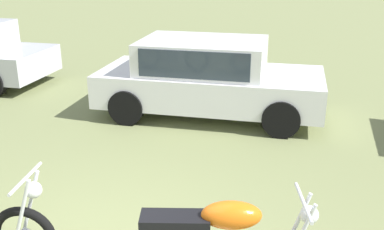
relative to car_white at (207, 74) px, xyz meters
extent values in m
cylinder|color=silver|center=(-0.33, -4.79, -0.14)|extent=(0.27, 0.09, 0.72)
cylinder|color=silver|center=(-0.29, -4.97, -0.14)|extent=(0.27, 0.09, 0.72)
cylinder|color=silver|center=(-0.27, -4.87, 0.18)|extent=(0.16, 0.63, 0.03)
sphere|color=silver|center=(-0.21, -4.86, 0.06)|extent=(0.19, 0.19, 0.16)
cylinder|color=silver|center=(2.14, -4.41, -0.16)|extent=(0.27, 0.12, 0.75)
ellipsoid|color=orange|center=(1.64, -4.66, 0.05)|extent=(0.57, 0.40, 0.24)
cube|color=black|center=(1.18, -4.80, -0.01)|extent=(0.64, 0.41, 0.10)
cylinder|color=silver|center=(2.21, -4.48, 0.18)|extent=(0.22, 0.62, 0.03)
sphere|color=silver|center=(2.26, -4.46, 0.06)|extent=(0.20, 0.20, 0.16)
cylinder|color=black|center=(-4.83, 1.26, -0.48)|extent=(0.66, 0.28, 0.64)
cube|color=silver|center=(0.07, 0.01, -0.25)|extent=(4.30, 2.26, 0.60)
cube|color=silver|center=(-0.08, -0.01, 0.33)|extent=(2.43, 1.88, 0.60)
cube|color=#2D3842|center=(-0.08, -0.01, 0.35)|extent=(2.10, 1.88, 0.48)
cylinder|color=black|center=(1.33, 1.00, -0.48)|extent=(0.66, 0.29, 0.64)
cylinder|color=black|center=(1.51, -0.71, -0.48)|extent=(0.66, 0.29, 0.64)
cylinder|color=black|center=(-1.38, 0.72, -0.48)|extent=(0.66, 0.29, 0.64)
cylinder|color=black|center=(-1.20, -0.99, -0.48)|extent=(0.66, 0.29, 0.64)
camera|label=1|loc=(2.39, -7.94, 2.16)|focal=42.64mm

